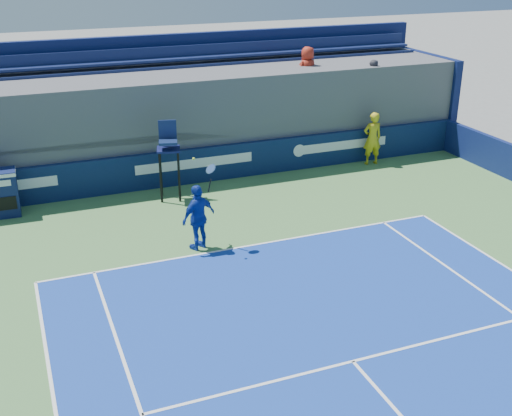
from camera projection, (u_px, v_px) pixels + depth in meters
name	position (u px, v px, depth m)	size (l,w,h in m)	color
ball_person	(372.00, 138.00, 23.00)	(0.70, 0.46, 1.92)	gold
back_hoarding	(194.00, 166.00, 21.33)	(20.40, 0.21, 1.20)	#0B1940
umpire_chair	(169.00, 152.00, 19.66)	(0.85, 0.85, 2.48)	black
tennis_player	(199.00, 217.00, 16.61)	(1.13, 0.83, 2.57)	#13309A
stadium_seating	(177.00, 115.00, 22.61)	(21.00, 4.05, 4.40)	#505055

